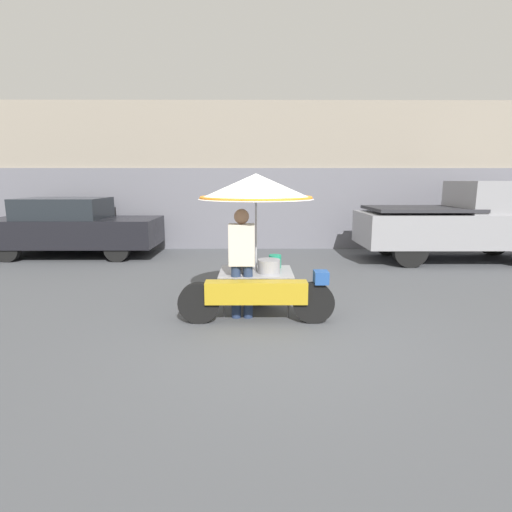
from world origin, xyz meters
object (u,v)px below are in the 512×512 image
object	(u,v)px
vendor_motorcycle_cart	(256,208)
parked_car	(72,227)
pickup_truck	(462,223)
vendor_person	(242,258)

from	to	relation	value
vendor_motorcycle_cart	parked_car	bearing A→B (deg)	136.50
parked_car	pickup_truck	distance (m)	10.27
vendor_motorcycle_cart	parked_car	world-z (taller)	vendor_motorcycle_cart
vendor_person	pickup_truck	world-z (taller)	pickup_truck
vendor_motorcycle_cart	vendor_person	xyz separation A→B (m)	(-0.22, -0.29, -0.71)
parked_car	pickup_truck	world-z (taller)	pickup_truck
vendor_person	vendor_motorcycle_cart	bearing A→B (deg)	53.18
vendor_motorcycle_cart	vendor_person	distance (m)	0.80
vendor_person	pickup_truck	xyz separation A→B (m)	(5.50, 4.34, 0.06)
vendor_motorcycle_cart	parked_car	distance (m)	6.90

